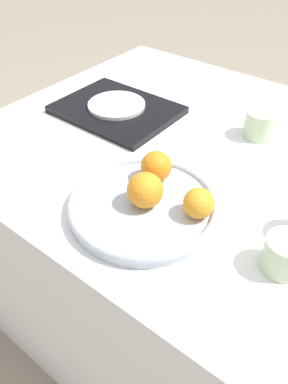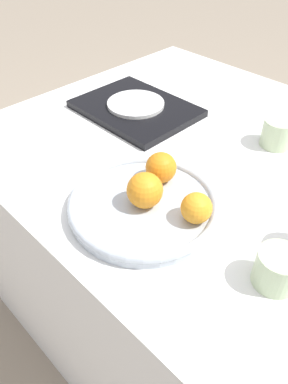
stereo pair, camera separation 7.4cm
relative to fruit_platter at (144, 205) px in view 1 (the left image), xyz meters
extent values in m
plane|color=gray|center=(0.08, 0.28, -0.78)|extent=(12.00, 12.00, 0.00)
cube|color=white|center=(0.08, 0.28, -0.40)|extent=(1.37, 0.96, 0.76)
cylinder|color=#B2BCC6|center=(0.00, 0.00, -0.01)|extent=(0.30, 0.30, 0.02)
torus|color=#B2BCC6|center=(0.00, 0.00, 0.01)|extent=(0.31, 0.31, 0.02)
sphere|color=orange|center=(-0.03, 0.08, 0.04)|extent=(0.07, 0.07, 0.07)
sphere|color=orange|center=(0.00, 0.00, 0.04)|extent=(0.07, 0.07, 0.07)
sphere|color=orange|center=(0.10, 0.04, 0.04)|extent=(0.06, 0.06, 0.06)
cube|color=black|center=(-0.32, 0.28, -0.01)|extent=(0.33, 0.25, 0.02)
cylinder|color=silver|center=(-0.32, 0.28, 0.01)|extent=(0.16, 0.16, 0.01)
cylinder|color=#B7CC9E|center=(0.28, 0.03, 0.02)|extent=(0.08, 0.08, 0.07)
cylinder|color=#B7CC9E|center=(0.06, 0.41, 0.02)|extent=(0.08, 0.08, 0.07)
camera|label=1|loc=(0.34, -0.44, 0.51)|focal=35.00mm
camera|label=2|loc=(0.40, -0.39, 0.51)|focal=35.00mm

